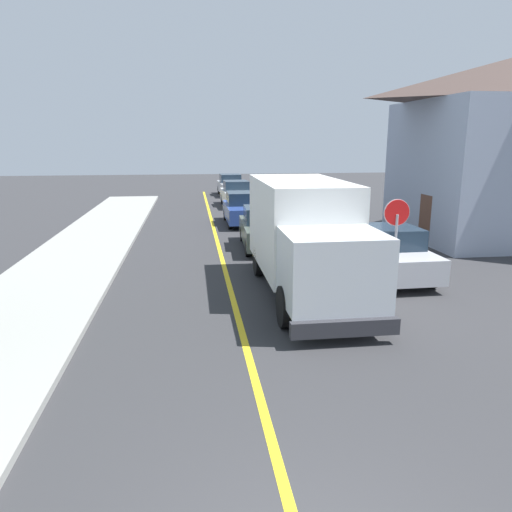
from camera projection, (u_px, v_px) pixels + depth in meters
centre_line_yellow at (231, 290)px, 14.27m from camera, size 0.16×56.00×0.01m
box_truck at (305, 233)px, 13.69m from camera, size 2.41×7.18×3.20m
parked_car_near at (264, 229)px, 19.75m from camera, size 1.96×4.46×1.67m
parked_car_mid at (243, 209)px, 25.36m from camera, size 1.82×4.41×1.67m
parked_car_far at (236, 194)px, 32.36m from camera, size 1.94×4.45×1.67m
parked_car_furthest at (230, 185)px, 38.61m from camera, size 1.93×4.45×1.67m
parked_van_across at (389, 253)px, 15.54m from camera, size 1.86×4.43×1.67m
stop_sign at (396, 226)px, 14.29m from camera, size 0.80×0.10×2.65m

